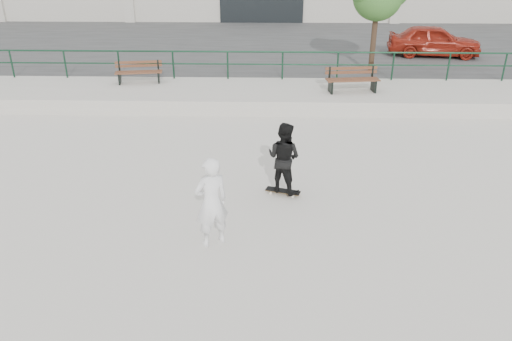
{
  "coord_description": "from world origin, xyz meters",
  "views": [
    {
      "loc": [
        0.54,
        -7.27,
        5.3
      ],
      "look_at": [
        0.28,
        2.0,
        0.92
      ],
      "focal_mm": 35.0,
      "sensor_mm": 36.0,
      "label": 1
    }
  ],
  "objects_px": {
    "skateboard": "(283,191)",
    "seated_skater": "(211,202)",
    "bench_right": "(352,80)",
    "standing_skater": "(284,158)",
    "bench_left": "(139,72)",
    "red_car": "(434,40)"
  },
  "relations": [
    {
      "from": "skateboard",
      "to": "seated_skater",
      "type": "height_order",
      "value": "seated_skater"
    },
    {
      "from": "bench_right",
      "to": "standing_skater",
      "type": "relative_size",
      "value": 1.14
    },
    {
      "from": "bench_right",
      "to": "skateboard",
      "type": "distance_m",
      "value": 7.04
    },
    {
      "from": "seated_skater",
      "to": "skateboard",
      "type": "bearing_deg",
      "value": -153.3
    },
    {
      "from": "bench_right",
      "to": "skateboard",
      "type": "relative_size",
      "value": 2.28
    },
    {
      "from": "seated_skater",
      "to": "standing_skater",
      "type": "bearing_deg",
      "value": -153.3
    },
    {
      "from": "bench_left",
      "to": "red_car",
      "type": "distance_m",
      "value": 12.72
    },
    {
      "from": "red_car",
      "to": "bench_left",
      "type": "bearing_deg",
      "value": 119.18
    },
    {
      "from": "bench_right",
      "to": "red_car",
      "type": "bearing_deg",
      "value": 45.39
    },
    {
      "from": "red_car",
      "to": "standing_skater",
      "type": "xyz_separation_m",
      "value": [
        -6.8,
        -12.22,
        -0.26
      ]
    },
    {
      "from": "bench_left",
      "to": "bench_right",
      "type": "distance_m",
      "value": 7.51
    },
    {
      "from": "red_car",
      "to": "standing_skater",
      "type": "distance_m",
      "value": 13.99
    },
    {
      "from": "seated_skater",
      "to": "bench_left",
      "type": "bearing_deg",
      "value": -98.38
    },
    {
      "from": "bench_left",
      "to": "standing_skater",
      "type": "xyz_separation_m",
      "value": [
        5.01,
        -7.49,
        0.02
      ]
    },
    {
      "from": "skateboard",
      "to": "bench_left",
      "type": "bearing_deg",
      "value": 141.39
    },
    {
      "from": "bench_left",
      "to": "standing_skater",
      "type": "height_order",
      "value": "standing_skater"
    },
    {
      "from": "bench_left",
      "to": "seated_skater",
      "type": "distance_m",
      "value": 10.19
    },
    {
      "from": "skateboard",
      "to": "standing_skater",
      "type": "bearing_deg",
      "value": 17.6
    },
    {
      "from": "bench_right",
      "to": "skateboard",
      "type": "height_order",
      "value": "bench_right"
    },
    {
      "from": "red_car",
      "to": "skateboard",
      "type": "distance_m",
      "value": 14.03
    },
    {
      "from": "standing_skater",
      "to": "bench_right",
      "type": "bearing_deg",
      "value": -80.26
    },
    {
      "from": "red_car",
      "to": "bench_right",
      "type": "bearing_deg",
      "value": 149.82
    }
  ]
}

